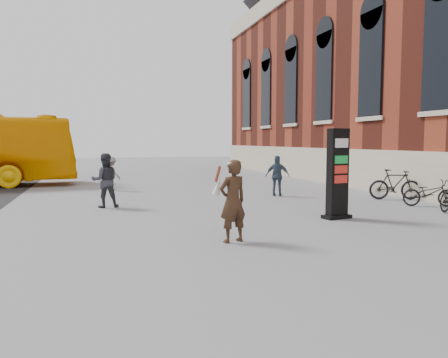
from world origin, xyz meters
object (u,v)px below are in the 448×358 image
object	(u,v)px
pedestrian_a	(105,180)
pedestrian_c	(278,176)
info_pylon	(337,174)
bike_6	(429,193)
woman	(232,200)
bike_7	(395,185)
pedestrian_b	(111,174)

from	to	relation	value
pedestrian_a	pedestrian_c	size ratio (longest dim) A/B	1.11
info_pylon	bike_6	world-z (taller)	info_pylon
pedestrian_c	bike_6	bearing A→B (deg)	160.75
woman	pedestrian_c	bearing A→B (deg)	-136.38
woman	pedestrian_a	distance (m)	6.39
woman	pedestrian_a	size ratio (longest dim) A/B	1.00
info_pylon	pedestrian_c	size ratio (longest dim) A/B	1.57
bike_6	bike_7	distance (m)	1.74
info_pylon	bike_7	bearing A→B (deg)	23.83
info_pylon	bike_6	distance (m)	4.40
bike_7	bike_6	bearing A→B (deg)	-158.96
info_pylon	bike_7	distance (m)	5.12
woman	bike_7	xyz separation A→B (m)	(7.87, 4.79, -0.35)
info_pylon	pedestrian_c	world-z (taller)	info_pylon
woman	pedestrian_b	size ratio (longest dim) A/B	1.20
woman	pedestrian_c	size ratio (longest dim) A/B	1.11
woman	pedestrian_a	xyz separation A→B (m)	(-2.51, 5.88, -0.02)
info_pylon	bike_6	size ratio (longest dim) A/B	1.48
woman	bike_6	bearing A→B (deg)	-174.82
pedestrian_b	bike_7	bearing A→B (deg)	-167.73
pedestrian_a	bike_7	size ratio (longest dim) A/B	0.95
bike_7	pedestrian_b	bearing A→B (deg)	79.37
info_pylon	pedestrian_a	world-z (taller)	info_pylon
pedestrian_a	bike_6	world-z (taller)	pedestrian_a
woman	pedestrian_a	world-z (taller)	woman
info_pylon	woman	xyz separation A→B (m)	(-3.69, -1.91, -0.35)
woman	bike_7	size ratio (longest dim) A/B	0.95
info_pylon	pedestrian_c	bearing A→B (deg)	74.63
pedestrian_a	bike_7	distance (m)	10.44
bike_6	woman	bearing A→B (deg)	133.00
pedestrian_b	pedestrian_c	distance (m)	7.39
pedestrian_a	woman	bearing A→B (deg)	110.45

